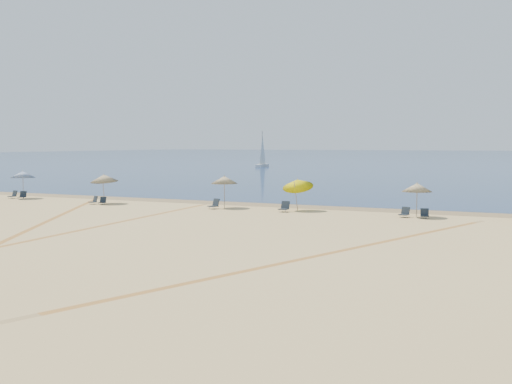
{
  "coord_description": "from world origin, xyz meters",
  "views": [
    {
      "loc": [
        16.68,
        -17.99,
        4.65
      ],
      "look_at": [
        0.0,
        20.0,
        1.3
      ],
      "focal_mm": 41.97,
      "sensor_mm": 36.0,
      "label": 1
    }
  ],
  "objects_px": {
    "chair_6": "(405,213)",
    "sailboat_0": "(262,156)",
    "chair_2": "(94,201)",
    "chair_4": "(214,204)",
    "chair_5": "(284,207)",
    "umbrella_4": "(417,187)",
    "chair_0": "(13,195)",
    "chair_3": "(103,201)",
    "chair_1": "(23,196)",
    "umbrella_0": "(23,174)",
    "umbrella_2": "(224,180)",
    "umbrella_1": "(104,178)",
    "umbrella_3": "(298,183)",
    "chair_7": "(425,214)"
  },
  "relations": [
    {
      "from": "chair_6",
      "to": "sailboat_0",
      "type": "relative_size",
      "value": 0.1
    },
    {
      "from": "chair_2",
      "to": "chair_4",
      "type": "height_order",
      "value": "chair_4"
    },
    {
      "from": "chair_2",
      "to": "chair_5",
      "type": "xyz_separation_m",
      "value": [
        15.38,
        1.03,
        0.05
      ]
    },
    {
      "from": "umbrella_4",
      "to": "chair_5",
      "type": "xyz_separation_m",
      "value": [
        -8.75,
        -0.69,
        -1.57
      ]
    },
    {
      "from": "chair_0",
      "to": "chair_4",
      "type": "xyz_separation_m",
      "value": [
        19.59,
        -0.4,
        0.02
      ]
    },
    {
      "from": "chair_3",
      "to": "chair_6",
      "type": "height_order",
      "value": "chair_6"
    },
    {
      "from": "chair_1",
      "to": "umbrella_0",
      "type": "bearing_deg",
      "value": 106.76
    },
    {
      "from": "umbrella_2",
      "to": "chair_1",
      "type": "xyz_separation_m",
      "value": [
        -18.77,
        -0.63,
        -1.75
      ]
    },
    {
      "from": "umbrella_4",
      "to": "chair_1",
      "type": "height_order",
      "value": "umbrella_4"
    },
    {
      "from": "chair_0",
      "to": "chair_4",
      "type": "distance_m",
      "value": 19.59
    },
    {
      "from": "chair_3",
      "to": "sailboat_0",
      "type": "xyz_separation_m",
      "value": [
        -18.37,
        74.45,
        1.94
      ]
    },
    {
      "from": "umbrella_2",
      "to": "chair_4",
      "type": "bearing_deg",
      "value": -109.01
    },
    {
      "from": "sailboat_0",
      "to": "chair_3",
      "type": "bearing_deg",
      "value": -80.08
    },
    {
      "from": "umbrella_0",
      "to": "umbrella_1",
      "type": "relative_size",
      "value": 1.01
    },
    {
      "from": "umbrella_2",
      "to": "chair_6",
      "type": "bearing_deg",
      "value": -2.16
    },
    {
      "from": "umbrella_0",
      "to": "umbrella_3",
      "type": "relative_size",
      "value": 0.94
    },
    {
      "from": "chair_0",
      "to": "chair_3",
      "type": "height_order",
      "value": "chair_0"
    },
    {
      "from": "umbrella_1",
      "to": "umbrella_4",
      "type": "relative_size",
      "value": 1.06
    },
    {
      "from": "chair_5",
      "to": "chair_1",
      "type": "bearing_deg",
      "value": -175.5
    },
    {
      "from": "umbrella_3",
      "to": "umbrella_4",
      "type": "xyz_separation_m",
      "value": [
        8.2,
        -0.42,
        -0.02
      ]
    },
    {
      "from": "chair_3",
      "to": "chair_5",
      "type": "distance_m",
      "value": 14.63
    },
    {
      "from": "chair_2",
      "to": "chair_3",
      "type": "relative_size",
      "value": 1.09
    },
    {
      "from": "chair_5",
      "to": "sailboat_0",
      "type": "height_order",
      "value": "sailboat_0"
    },
    {
      "from": "umbrella_1",
      "to": "chair_1",
      "type": "distance_m",
      "value": 8.93
    },
    {
      "from": "sailboat_0",
      "to": "umbrella_1",
      "type": "bearing_deg",
      "value": -80.22
    },
    {
      "from": "umbrella_2",
      "to": "chair_5",
      "type": "xyz_separation_m",
      "value": [
        4.96,
        -0.71,
        -1.72
      ]
    },
    {
      "from": "umbrella_3",
      "to": "chair_1",
      "type": "relative_size",
      "value": 3.16
    },
    {
      "from": "chair_2",
      "to": "chair_5",
      "type": "relative_size",
      "value": 0.99
    },
    {
      "from": "umbrella_3",
      "to": "chair_4",
      "type": "height_order",
      "value": "umbrella_3"
    },
    {
      "from": "chair_1",
      "to": "chair_3",
      "type": "xyz_separation_m",
      "value": [
        9.14,
        -1.04,
        -0.03
      ]
    },
    {
      "from": "umbrella_0",
      "to": "chair_7",
      "type": "xyz_separation_m",
      "value": [
        33.49,
        -0.44,
        -1.77
      ]
    },
    {
      "from": "umbrella_4",
      "to": "chair_5",
      "type": "distance_m",
      "value": 8.92
    },
    {
      "from": "chair_2",
      "to": "chair_5",
      "type": "bearing_deg",
      "value": 25.75
    },
    {
      "from": "umbrella_2",
      "to": "umbrella_4",
      "type": "bearing_deg",
      "value": -0.08
    },
    {
      "from": "umbrella_1",
      "to": "chair_7",
      "type": "xyz_separation_m",
      "value": [
        24.3,
        0.39,
        -1.71
      ]
    },
    {
      "from": "umbrella_3",
      "to": "chair_1",
      "type": "bearing_deg",
      "value": -177.55
    },
    {
      "from": "chair_2",
      "to": "umbrella_4",
      "type": "bearing_deg",
      "value": 26.0
    },
    {
      "from": "chair_3",
      "to": "chair_7",
      "type": "height_order",
      "value": "chair_7"
    },
    {
      "from": "umbrella_0",
      "to": "chair_7",
      "type": "height_order",
      "value": "umbrella_0"
    },
    {
      "from": "umbrella_4",
      "to": "chair_4",
      "type": "bearing_deg",
      "value": -176.2
    },
    {
      "from": "chair_0",
      "to": "chair_3",
      "type": "relative_size",
      "value": 1.07
    },
    {
      "from": "umbrella_2",
      "to": "chair_2",
      "type": "bearing_deg",
      "value": -170.55
    },
    {
      "from": "chair_0",
      "to": "chair_2",
      "type": "height_order",
      "value": "chair_0"
    },
    {
      "from": "chair_1",
      "to": "sailboat_0",
      "type": "distance_m",
      "value": 74.01
    },
    {
      "from": "chair_4",
      "to": "umbrella_1",
      "type": "bearing_deg",
      "value": -159.3
    },
    {
      "from": "chair_6",
      "to": "umbrella_0",
      "type": "bearing_deg",
      "value": -165.55
    },
    {
      "from": "chair_0",
      "to": "chair_6",
      "type": "distance_m",
      "value": 32.95
    },
    {
      "from": "chair_0",
      "to": "chair_1",
      "type": "height_order",
      "value": "chair_0"
    },
    {
      "from": "chair_7",
      "to": "chair_0",
      "type": "bearing_deg",
      "value": 168.85
    },
    {
      "from": "chair_4",
      "to": "sailboat_0",
      "type": "distance_m",
      "value": 78.77
    }
  ]
}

